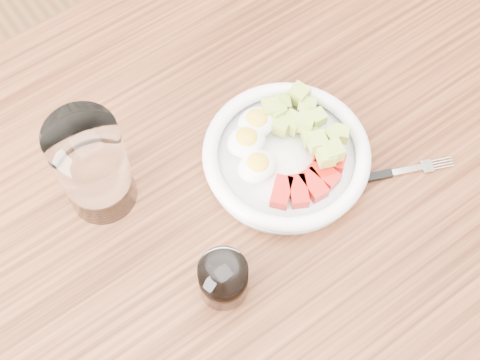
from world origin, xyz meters
TOP-DOWN VIEW (x-y plane):
  - ground at (0.00, 0.00)m, footprint 4.00×4.00m
  - dining_table at (0.00, 0.00)m, footprint 1.50×0.90m
  - bowl at (0.07, 0.01)m, footprint 0.24×0.24m
  - fork at (0.17, -0.09)m, footprint 0.17×0.08m
  - water_glass at (-0.17, 0.12)m, footprint 0.10×0.10m
  - coffee_glass at (-0.11, -0.10)m, footprint 0.06×0.06m

SIDE VIEW (x-z plane):
  - ground at x=0.00m, z-range 0.00..0.00m
  - dining_table at x=0.00m, z-range 0.28..1.05m
  - fork at x=0.17m, z-range 0.77..0.78m
  - bowl at x=0.07m, z-range 0.76..0.82m
  - coffee_glass at x=-0.11m, z-range 0.77..0.84m
  - water_glass at x=-0.17m, z-range 0.77..0.94m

